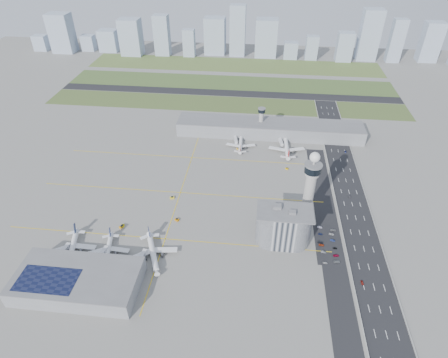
# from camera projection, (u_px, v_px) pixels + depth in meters

# --- Properties ---
(ground) EXTENTS (1000.00, 1000.00, 0.00)m
(ground) POSITION_uv_depth(u_px,v_px,m) (220.00, 217.00, 317.42)
(ground) COLOR gray
(grass_strip_0) EXTENTS (480.00, 50.00, 0.08)m
(grass_strip_0) POSITION_uv_depth(u_px,v_px,m) (224.00, 104.00, 500.02)
(grass_strip_0) COLOR #415227
(grass_strip_0) RESTS_ON ground
(grass_strip_1) EXTENTS (480.00, 60.00, 0.08)m
(grass_strip_1) POSITION_uv_depth(u_px,v_px,m) (230.00, 83.00, 560.31)
(grass_strip_1) COLOR #47602D
(grass_strip_1) RESTS_ON ground
(grass_strip_2) EXTENTS (480.00, 70.00, 0.08)m
(grass_strip_2) POSITION_uv_depth(u_px,v_px,m) (234.00, 65.00, 624.62)
(grass_strip_2) COLOR #506831
(grass_strip_2) RESTS_ON ground
(runway) EXTENTS (480.00, 22.00, 0.10)m
(runway) POSITION_uv_depth(u_px,v_px,m) (227.00, 93.00, 529.75)
(runway) COLOR black
(runway) RESTS_ON ground
(highway) EXTENTS (28.00, 500.00, 0.10)m
(highway) POSITION_uv_depth(u_px,v_px,m) (358.00, 227.00, 307.36)
(highway) COLOR black
(highway) RESTS_ON ground
(barrier_left) EXTENTS (0.60, 500.00, 1.20)m
(barrier_left) POSITION_uv_depth(u_px,v_px,m) (341.00, 226.00, 308.26)
(barrier_left) COLOR #9E9E99
(barrier_left) RESTS_ON ground
(barrier_right) EXTENTS (0.60, 500.00, 1.20)m
(barrier_right) POSITION_uv_depth(u_px,v_px,m) (376.00, 228.00, 305.82)
(barrier_right) COLOR #9E9E99
(barrier_right) RESTS_ON ground
(landside_road) EXTENTS (18.00, 260.00, 0.08)m
(landside_road) POSITION_uv_depth(u_px,v_px,m) (329.00, 234.00, 301.51)
(landside_road) COLOR black
(landside_road) RESTS_ON ground
(parking_lot) EXTENTS (20.00, 44.00, 0.10)m
(parking_lot) POSITION_uv_depth(u_px,v_px,m) (328.00, 244.00, 292.03)
(parking_lot) COLOR black
(parking_lot) RESTS_ON ground
(taxiway_line_h_0) EXTENTS (260.00, 0.60, 0.01)m
(taxiway_line_h_0) POSITION_uv_depth(u_px,v_px,m) (165.00, 239.00, 296.79)
(taxiway_line_h_0) COLOR yellow
(taxiway_line_h_0) RESTS_ON ground
(taxiway_line_h_1) EXTENTS (260.00, 0.60, 0.01)m
(taxiway_line_h_1) POSITION_uv_depth(u_px,v_px,m) (180.00, 193.00, 345.02)
(taxiway_line_h_1) COLOR yellow
(taxiway_line_h_1) RESTS_ON ground
(taxiway_line_h_2) EXTENTS (260.00, 0.60, 0.01)m
(taxiway_line_h_2) POSITION_uv_depth(u_px,v_px,m) (192.00, 158.00, 393.26)
(taxiway_line_h_2) COLOR yellow
(taxiway_line_h_2) RESTS_ON ground
(taxiway_line_v) EXTENTS (0.60, 260.00, 0.01)m
(taxiway_line_v) POSITION_uv_depth(u_px,v_px,m) (180.00, 193.00, 345.02)
(taxiway_line_v) COLOR yellow
(taxiway_line_v) RESTS_ON ground
(control_tower) EXTENTS (14.00, 14.00, 64.50)m
(control_tower) POSITION_uv_depth(u_px,v_px,m) (310.00, 184.00, 296.96)
(control_tower) COLOR #ADAAA5
(control_tower) RESTS_ON ground
(secondary_tower) EXTENTS (8.60, 8.60, 31.90)m
(secondary_tower) POSITION_uv_depth(u_px,v_px,m) (261.00, 119.00, 424.32)
(secondary_tower) COLOR #ADAAA5
(secondary_tower) RESTS_ON ground
(admin_building) EXTENTS (42.00, 24.00, 33.50)m
(admin_building) POSITION_uv_depth(u_px,v_px,m) (283.00, 226.00, 286.20)
(admin_building) COLOR #B2B2B7
(admin_building) RESTS_ON ground
(terminal_pier) EXTENTS (210.00, 32.00, 15.80)m
(terminal_pier) POSITION_uv_depth(u_px,v_px,m) (269.00, 129.00, 428.26)
(terminal_pier) COLOR gray
(terminal_pier) RESTS_ON ground
(near_terminal) EXTENTS (84.00, 42.00, 13.00)m
(near_terminal) POSITION_uv_depth(u_px,v_px,m) (78.00, 281.00, 255.38)
(near_terminal) COLOR gray
(near_terminal) RESTS_ON ground
(airplane_near_a) EXTENTS (45.16, 49.61, 11.72)m
(airplane_near_a) POSITION_uv_depth(u_px,v_px,m) (71.00, 247.00, 282.02)
(airplane_near_a) COLOR white
(airplane_near_a) RESTS_ON ground
(airplane_near_b) EXTENTS (39.66, 43.99, 10.62)m
(airplane_near_b) POSITION_uv_depth(u_px,v_px,m) (107.00, 249.00, 280.59)
(airplane_near_b) COLOR white
(airplane_near_b) RESTS_ON ground
(airplane_near_c) EXTENTS (51.75, 55.26, 12.35)m
(airplane_near_c) POSITION_uv_depth(u_px,v_px,m) (153.00, 251.00, 277.94)
(airplane_near_c) COLOR white
(airplane_near_c) RESTS_ON ground
(airplane_far_a) EXTENTS (33.41, 38.90, 10.60)m
(airplane_far_a) POSITION_uv_depth(u_px,v_px,m) (241.00, 142.00, 408.43)
(airplane_far_a) COLOR white
(airplane_far_a) RESTS_ON ground
(airplane_far_b) EXTENTS (40.82, 47.41, 12.84)m
(airplane_far_b) POSITION_uv_depth(u_px,v_px,m) (287.00, 145.00, 400.99)
(airplane_far_b) COLOR white
(airplane_far_b) RESTS_ON ground
(jet_bridge_near_0) EXTENTS (5.39, 14.31, 5.70)m
(jet_bridge_near_0) POSITION_uv_depth(u_px,v_px,m) (58.00, 258.00, 276.56)
(jet_bridge_near_0) COLOR silver
(jet_bridge_near_0) RESTS_ON ground
(jet_bridge_near_1) EXTENTS (5.39, 14.31, 5.70)m
(jet_bridge_near_1) POSITION_uv_depth(u_px,v_px,m) (97.00, 262.00, 273.94)
(jet_bridge_near_1) COLOR silver
(jet_bridge_near_1) RESTS_ON ground
(jet_bridge_near_2) EXTENTS (5.39, 14.31, 5.70)m
(jet_bridge_near_2) POSITION_uv_depth(u_px,v_px,m) (137.00, 265.00, 271.33)
(jet_bridge_near_2) COLOR silver
(jet_bridge_near_2) RESTS_ON ground
(jet_bridge_far_0) EXTENTS (5.39, 14.31, 5.70)m
(jet_bridge_far_0) POSITION_uv_depth(u_px,v_px,m) (235.00, 138.00, 421.68)
(jet_bridge_far_0) COLOR silver
(jet_bridge_far_0) RESTS_ON ground
(jet_bridge_far_1) EXTENTS (5.39, 14.31, 5.70)m
(jet_bridge_far_1) POSITION_uv_depth(u_px,v_px,m) (280.00, 140.00, 417.32)
(jet_bridge_far_1) COLOR silver
(jet_bridge_far_1) RESTS_ON ground
(tug_0) EXTENTS (3.60, 3.90, 1.87)m
(tug_0) POSITION_uv_depth(u_px,v_px,m) (121.00, 227.00, 306.79)
(tug_0) COLOR orange
(tug_0) RESTS_ON ground
(tug_1) EXTENTS (2.36, 3.40, 1.96)m
(tug_1) POSITION_uv_depth(u_px,v_px,m) (123.00, 226.00, 307.76)
(tug_1) COLOR #D1B605
(tug_1) RESTS_ON ground
(tug_2) EXTENTS (4.12, 3.77, 1.98)m
(tug_2) POSITION_uv_depth(u_px,v_px,m) (177.00, 220.00, 313.75)
(tug_2) COLOR #CF7903
(tug_2) RESTS_ON ground
(tug_3) EXTENTS (4.33, 3.76, 2.11)m
(tug_3) POSITION_uv_depth(u_px,v_px,m) (172.00, 197.00, 337.46)
(tug_3) COLOR yellow
(tug_3) RESTS_ON ground
(tug_4) EXTENTS (3.51, 3.74, 1.79)m
(tug_4) POSITION_uv_depth(u_px,v_px,m) (238.00, 149.00, 406.25)
(tug_4) COLOR yellow
(tug_4) RESTS_ON ground
(tug_5) EXTENTS (3.35, 2.85, 1.65)m
(tug_5) POSITION_uv_depth(u_px,v_px,m) (287.00, 168.00, 375.43)
(tug_5) COLOR #EBAF00
(tug_5) RESTS_ON ground
(car_lot_0) EXTENTS (3.38, 1.40, 1.14)m
(car_lot_0) POSITION_uv_depth(u_px,v_px,m) (325.00, 263.00, 276.12)
(car_lot_0) COLOR silver
(car_lot_0) RESTS_ON ground
(car_lot_1) EXTENTS (4.05, 1.78, 1.29)m
(car_lot_1) POSITION_uv_depth(u_px,v_px,m) (323.00, 252.00, 284.76)
(car_lot_1) COLOR slate
(car_lot_1) RESTS_ON ground
(car_lot_2) EXTENTS (4.16, 2.05, 1.14)m
(car_lot_2) POSITION_uv_depth(u_px,v_px,m) (321.00, 245.00, 290.66)
(car_lot_2) COLOR #A83717
(car_lot_2) RESTS_ON ground
(car_lot_3) EXTENTS (4.31, 1.76, 1.25)m
(car_lot_3) POSITION_uv_depth(u_px,v_px,m) (320.00, 242.00, 292.87)
(car_lot_3) COLOR #23262E
(car_lot_3) RESTS_ON ground
(car_lot_4) EXTENTS (3.46, 1.65, 1.14)m
(car_lot_4) POSITION_uv_depth(u_px,v_px,m) (320.00, 234.00, 300.43)
(car_lot_4) COLOR navy
(car_lot_4) RESTS_ON ground
(car_lot_5) EXTENTS (3.95, 1.39, 1.30)m
(car_lot_5) POSITION_uv_depth(u_px,v_px,m) (320.00, 227.00, 306.74)
(car_lot_5) COLOR silver
(car_lot_5) RESTS_ON ground
(car_lot_6) EXTENTS (4.68, 2.51, 1.25)m
(car_lot_6) POSITION_uv_depth(u_px,v_px,m) (337.00, 262.00, 276.88)
(car_lot_6) COLOR gray
(car_lot_6) RESTS_ON ground
(car_lot_7) EXTENTS (4.60, 2.48, 1.27)m
(car_lot_7) POSITION_uv_depth(u_px,v_px,m) (336.00, 255.00, 281.81)
(car_lot_7) COLOR maroon
(car_lot_7) RESTS_ON ground
(car_lot_8) EXTENTS (3.28, 1.35, 1.11)m
(car_lot_8) POSITION_uv_depth(u_px,v_px,m) (335.00, 248.00, 287.96)
(car_lot_8) COLOR black
(car_lot_8) RESTS_ON ground
(car_lot_9) EXTENTS (4.02, 1.97, 1.27)m
(car_lot_9) POSITION_uv_depth(u_px,v_px,m) (333.00, 240.00, 294.56)
(car_lot_9) COLOR navy
(car_lot_9) RESTS_ON ground
(car_lot_10) EXTENTS (4.26, 2.47, 1.11)m
(car_lot_10) POSITION_uv_depth(u_px,v_px,m) (331.00, 234.00, 300.41)
(car_lot_10) COLOR silver
(car_lot_10) RESTS_ON ground
(car_lot_11) EXTENTS (4.48, 2.08, 1.27)m
(car_lot_11) POSITION_uv_depth(u_px,v_px,m) (333.00, 230.00, 304.08)
(car_lot_11) COLOR gray
(car_lot_11) RESTS_ON ground
(car_hw_0) EXTENTS (1.80, 3.86, 1.28)m
(car_hw_0) POSITION_uv_depth(u_px,v_px,m) (362.00, 283.00, 261.37)
(car_hw_0) COLOR maroon
(car_hw_0) RESTS_ON ground
(car_hw_1) EXTENTS (1.24, 3.52, 1.16)m
(car_hw_1) POSITION_uv_depth(u_px,v_px,m) (350.00, 197.00, 339.15)
(car_hw_1) COLOR #262529
(car_hw_1) RESTS_ON ground
(car_hw_2) EXTENTS (2.13, 4.04, 1.08)m
(car_hw_2) POSITION_uv_depth(u_px,v_px,m) (346.00, 152.00, 401.78)
(car_hw_2) COLOR navy
(car_hw_2) RESTS_ON ground
(car_hw_4) EXTENTS (1.67, 3.60, 1.19)m
(car_hw_4) POSITION_uv_depth(u_px,v_px,m) (325.00, 124.00, 452.91)
(car_hw_4) COLOR gray
(car_hw_4) RESTS_ON ground
(skyline_bldg_0) EXTENTS (24.05, 19.24, 26.50)m
(skyline_bldg_0) POSITION_uv_depth(u_px,v_px,m) (41.00, 43.00, 681.56)
(skyline_bldg_0) COLOR #9EADC1
(skyline_bldg_0) RESTS_ON ground
(skyline_bldg_1) EXTENTS (37.63, 30.10, 65.60)m
(skyline_bldg_1) POSITION_uv_depth(u_px,v_px,m) (62.00, 33.00, 662.72)
(skyline_bldg_1) COLOR #9EADC1
(skyline_bldg_1) RESTS_ON ground
(skyline_bldg_2) EXTENTS (22.81, 18.25, 26.79)m
(skyline_bldg_2) POSITION_uv_depth(u_px,v_px,m) (89.00, 43.00, 680.74)
(skyline_bldg_2) COLOR #9EADC1
(skyline_bldg_2) RESTS_ON ground
(skyline_bldg_3) EXTENTS (32.30, 25.84, 36.93)m
(skyline_bldg_3) POSITION_uv_depth(u_px,v_px,m) (109.00, 40.00, 675.34)
(skyline_bldg_3) COLOR #9EADC1
(skyline_bldg_3) RESTS_ON ground
(skyline_bldg_4) EXTENTS (35.81, 28.65, 60.36)m
(skyline_bldg_4) POSITION_uv_depth(u_px,v_px,m) (131.00, 37.00, 651.27)
(skyline_bldg_4) COLOR #9EADC1
(skyline_bldg_4) RESTS_ON ground
(skyline_bldg_5) EXTENTS (25.49, 20.39, 66.89)m
(skyline_bldg_5) POSITION_uv_depth(u_px,v_px,m) (162.00, 35.00, 648.20)
(skyline_bldg_5) COLOR #9EADC1
(skyline_bldg_5) RESTS_ON ground
(skyline_bldg_6) EXTENTS (20.04, 16.03, 45.20)m
(skyline_bldg_6) POSITION_uv_depth(u_px,v_px,m) (189.00, 43.00, 649.03)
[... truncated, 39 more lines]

